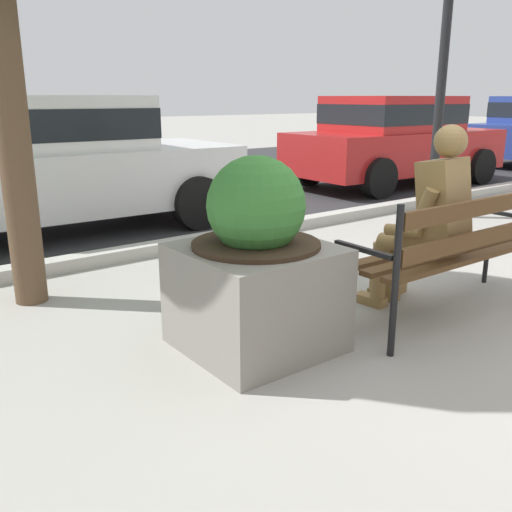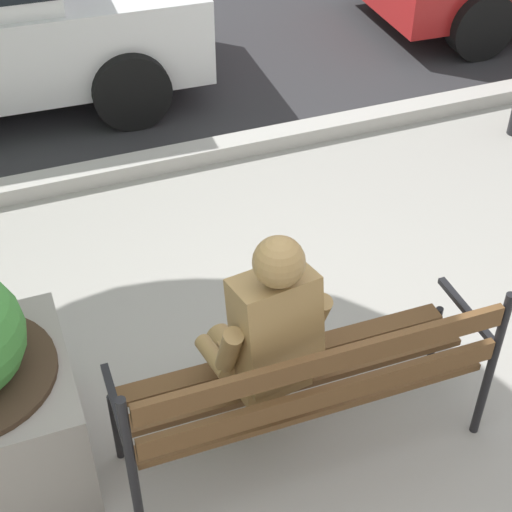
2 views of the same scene
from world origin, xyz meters
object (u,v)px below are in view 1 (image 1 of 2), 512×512
at_px(concrete_planter, 256,270).
at_px(lamp_post, 448,11).
at_px(bronze_statue_seated, 424,224).
at_px(parked_car_white, 56,160).
at_px(park_bench, 461,244).
at_px(parked_car_red, 395,138).

distance_m(concrete_planter, lamp_post, 5.12).
bearing_deg(concrete_planter, bronze_statue_seated, -11.08).
height_order(concrete_planter, parked_car_white, parked_car_white).
bearing_deg(bronze_statue_seated, concrete_planter, 168.92).
xyz_separation_m(concrete_planter, parked_car_white, (0.10, 3.97, 0.33)).
height_order(parked_car_white, lamp_post, lamp_post).
height_order(park_bench, bronze_statue_seated, bronze_statue_seated).
distance_m(park_bench, parked_car_white, 4.65).
bearing_deg(parked_car_red, concrete_planter, -147.09).
relative_size(bronze_statue_seated, parked_car_white, 0.33).
bearing_deg(parked_car_red, park_bench, -136.46).
bearing_deg(lamp_post, concrete_planter, -157.12).
distance_m(parked_car_red, lamp_post, 3.28).
bearing_deg(concrete_planter, park_bench, -17.85).
xyz_separation_m(concrete_planter, lamp_post, (4.33, 1.83, 2.04)).
bearing_deg(parked_car_white, parked_car_red, 0.00).
relative_size(park_bench, lamp_post, 0.46).
bearing_deg(lamp_post, parked_car_white, 153.16).
bearing_deg(lamp_post, bronze_statue_seated, -145.41).
xyz_separation_m(parked_car_white, parked_car_red, (6.03, 0.00, 0.00)).
relative_size(park_bench, parked_car_red, 0.43).
xyz_separation_m(park_bench, bronze_statue_seated, (-0.15, 0.21, 0.12)).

